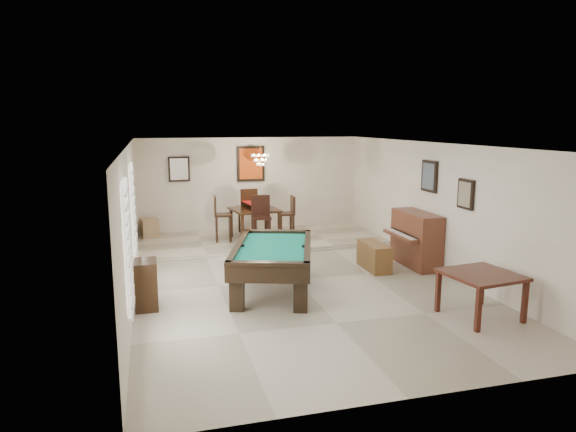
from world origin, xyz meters
name	(u,v)px	position (x,y,z in m)	size (l,w,h in m)	color
ground_plane	(296,280)	(0.00, 0.00, -0.01)	(6.00, 9.00, 0.02)	beige
wall_back	(251,186)	(0.00, 4.50, 1.30)	(6.00, 0.04, 2.60)	silver
wall_front	(414,286)	(0.00, -4.50, 1.30)	(6.00, 0.04, 2.60)	silver
wall_left	(131,222)	(-3.00, 0.00, 1.30)	(0.04, 9.00, 2.60)	silver
wall_right	(437,207)	(3.00, 0.00, 1.30)	(0.04, 9.00, 2.60)	silver
ceiling	(296,144)	(0.00, 0.00, 2.60)	(6.00, 9.00, 0.04)	white
dining_step	(261,240)	(0.00, 3.25, 0.06)	(6.00, 2.50, 0.12)	beige
window_left_front	(128,245)	(-2.97, -2.20, 1.40)	(0.06, 1.00, 1.70)	white
window_left_rear	(133,210)	(-2.97, 0.60, 1.40)	(0.06, 1.00, 1.70)	white
pool_table	(273,269)	(-0.58, -0.53, 0.41)	(1.34, 2.47, 0.82)	black
square_table	(480,295)	(2.24, -2.59, 0.36)	(1.03, 1.03, 0.71)	#38160E
upright_piano	(410,239)	(2.59, 0.32, 0.57)	(0.77, 1.38, 1.15)	brown
piano_bench	(374,256)	(1.76, 0.29, 0.27)	(0.38, 0.99, 0.55)	brown
apothecary_chest	(146,285)	(-2.78, -0.83, 0.40)	(0.36, 0.53, 0.80)	black
dining_table	(255,222)	(-0.17, 3.14, 0.57)	(1.08, 1.08, 0.89)	black
flower_vase	(255,199)	(-0.17, 3.14, 1.13)	(0.14, 0.14, 0.24)	#B30F1C
dining_chair_south	(261,221)	(-0.17, 2.35, 0.72)	(0.44, 0.44, 1.19)	black
dining_chair_north	(247,211)	(-0.22, 3.89, 0.72)	(0.44, 0.44, 1.20)	black
dining_chair_west	(223,218)	(-0.96, 3.16, 0.68)	(0.42, 0.42, 1.12)	black
dining_chair_east	(286,217)	(0.62, 3.11, 0.65)	(0.39, 0.39, 1.06)	black
corner_bench	(150,228)	(-2.71, 4.13, 0.35)	(0.41, 0.51, 0.46)	tan
chandelier	(260,155)	(0.00, 3.20, 2.20)	(0.44, 0.44, 0.60)	#FFE5B2
back_painting	(251,164)	(0.00, 4.46, 1.90)	(0.75, 0.06, 0.95)	#D84C14
back_mirror	(179,169)	(-1.90, 4.46, 1.80)	(0.55, 0.06, 0.65)	white
right_picture_upper	(429,176)	(2.96, 0.30, 1.90)	(0.06, 0.55, 0.65)	slate
right_picture_lower	(466,194)	(2.96, -1.00, 1.70)	(0.06, 0.45, 0.55)	gray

